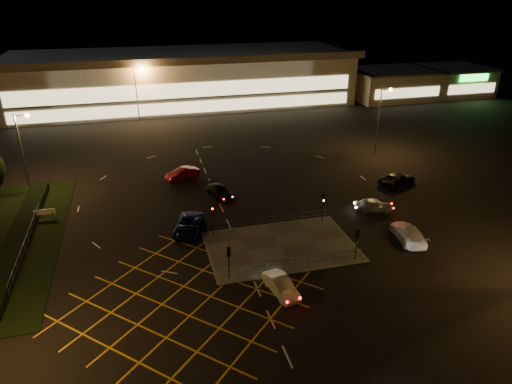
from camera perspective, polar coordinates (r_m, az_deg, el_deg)
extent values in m
plane|color=black|center=(46.40, -0.01, -5.97)|extent=(180.00, 180.00, 0.00)
cube|color=#4C4944|center=(45.21, 3.12, -6.80)|extent=(14.00, 9.00, 0.12)
cube|color=black|center=(51.83, -27.42, -4.89)|extent=(2.00, 26.00, 1.00)
cube|color=beige|center=(102.88, -9.18, 13.78)|extent=(70.00, 25.00, 10.00)
cube|color=slate|center=(102.07, -9.38, 16.64)|extent=(72.00, 26.50, 0.60)
cube|color=#FFEAA5|center=(90.63, -8.26, 12.42)|extent=(66.00, 0.20, 3.00)
cube|color=#FFEAA5|center=(91.34, -8.14, 10.45)|extent=(66.00, 0.20, 2.20)
cube|color=beige|center=(110.35, 16.50, 12.76)|extent=(18.00, 14.00, 6.00)
cube|color=slate|center=(109.80, 16.70, 14.36)|extent=(18.80, 14.80, 0.40)
cube|color=#FFEAA5|center=(104.57, 18.44, 11.69)|extent=(15.30, 0.20, 2.00)
cube|color=beige|center=(119.30, 23.29, 12.62)|extent=(14.00, 14.00, 6.00)
cube|color=slate|center=(118.80, 23.55, 14.10)|extent=(14.80, 14.80, 0.40)
cube|color=#FFEAA5|center=(113.98, 25.37, 11.58)|extent=(11.90, 0.20, 2.00)
cube|color=#19E533|center=(113.49, 25.62, 12.74)|extent=(7.00, 0.30, 1.40)
cylinder|color=slate|center=(61.17, -27.13, 4.10)|extent=(0.20, 0.20, 10.00)
cylinder|color=slate|center=(59.74, -27.35, 8.49)|extent=(1.40, 0.12, 0.12)
sphere|color=orange|center=(59.61, -26.69, 8.53)|extent=(0.56, 0.56, 0.56)
cylinder|color=slate|center=(70.42, 15.01, 8.38)|extent=(0.20, 0.20, 10.00)
cylinder|color=slate|center=(69.67, 15.96, 12.19)|extent=(1.40, 0.12, 0.12)
sphere|color=orange|center=(70.03, 16.46, 12.15)|extent=(0.56, 0.56, 0.56)
cylinder|color=slate|center=(88.63, -14.68, 11.62)|extent=(0.20, 0.20, 10.00)
cylinder|color=slate|center=(87.76, -14.55, 14.71)|extent=(1.40, 0.12, 0.12)
sphere|color=orange|center=(87.78, -14.08, 14.73)|extent=(0.56, 0.56, 0.56)
cylinder|color=slate|center=(99.14, 9.63, 13.35)|extent=(0.20, 0.20, 10.00)
cylinder|color=slate|center=(98.64, 10.22, 16.09)|extent=(1.40, 0.12, 0.12)
sphere|color=orange|center=(98.94, 10.60, 16.06)|extent=(0.56, 0.56, 0.56)
cylinder|color=black|center=(39.81, -3.40, -8.92)|extent=(0.10, 0.10, 3.00)
cube|color=black|center=(39.17, -3.44, -7.45)|extent=(0.28, 0.18, 0.90)
sphere|color=#19FF33|center=(39.27, -3.48, -7.35)|extent=(0.16, 0.16, 0.16)
cylinder|color=black|center=(43.35, 12.42, -6.48)|extent=(0.10, 0.10, 3.00)
cube|color=black|center=(42.76, 12.57, -5.10)|extent=(0.28, 0.18, 0.90)
sphere|color=#19FF33|center=(42.86, 12.49, -5.02)|extent=(0.16, 0.16, 0.16)
cylinder|color=black|center=(46.60, -5.41, -3.66)|extent=(0.10, 0.10, 3.00)
cube|color=black|center=(46.05, -5.47, -2.34)|extent=(0.28, 0.18, 0.90)
sphere|color=#FF0C0C|center=(45.94, -5.44, -2.41)|extent=(0.16, 0.16, 0.16)
cylinder|color=black|center=(49.66, 8.35, -1.96)|extent=(0.10, 0.10, 3.00)
cube|color=black|center=(49.15, 8.44, -0.71)|extent=(0.28, 0.18, 0.90)
sphere|color=#19FF33|center=(49.04, 8.50, -0.77)|extent=(0.16, 0.16, 0.16)
imported|color=silver|center=(38.73, 3.15, -11.62)|extent=(2.29, 4.48, 1.41)
imported|color=#0C0E4A|center=(47.95, -8.43, -4.14)|extent=(4.13, 6.00, 1.52)
imported|color=black|center=(55.35, -4.53, 0.03)|extent=(3.20, 5.07, 1.37)
imported|color=silver|center=(53.49, 14.52, -1.59)|extent=(4.55, 2.97, 1.44)
imported|color=maroon|center=(61.15, -9.18, 2.29)|extent=(4.82, 3.19, 1.50)
imported|color=black|center=(61.59, 17.25, 1.61)|extent=(5.84, 4.26, 1.48)
imported|color=silver|center=(48.42, 18.49, -4.90)|extent=(2.94, 5.67, 1.57)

